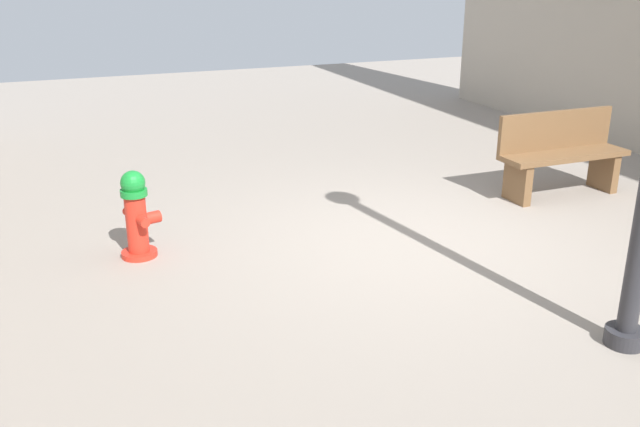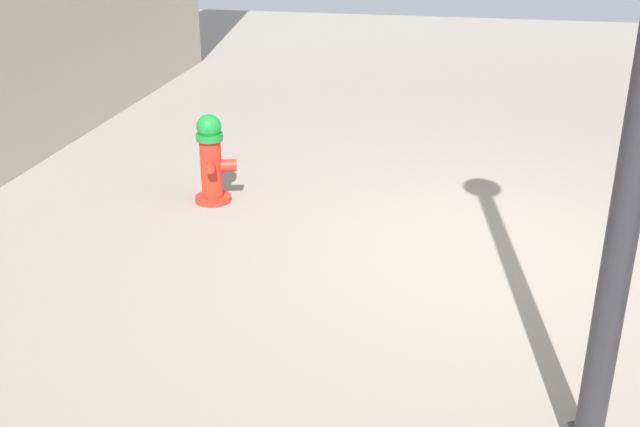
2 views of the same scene
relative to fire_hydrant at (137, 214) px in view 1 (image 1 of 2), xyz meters
name	(u,v)px [view 1 (image 1 of 2)]	position (x,y,z in m)	size (l,w,h in m)	color
ground_plane	(411,242)	(-2.47, 0.65, -0.41)	(23.40, 23.40, 0.00)	gray
fire_hydrant	(137,214)	(0.00, 0.00, 0.00)	(0.39, 0.42, 0.81)	red
bench_near	(560,153)	(-4.77, -0.04, 0.08)	(1.54, 0.44, 0.95)	brown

